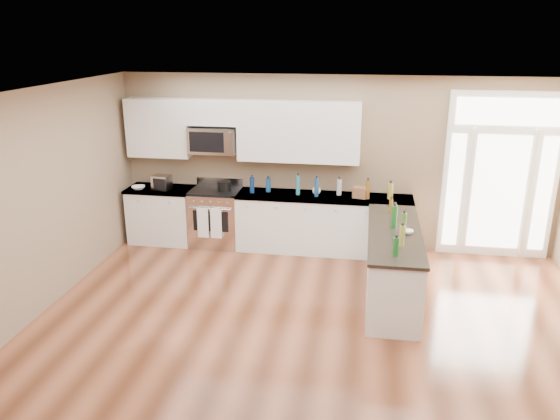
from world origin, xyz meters
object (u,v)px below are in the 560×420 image
object	(u,v)px
peninsula_cabinet	(392,266)
toaster_oven	(162,182)
kitchen_range	(216,217)
stockpot	(224,185)

from	to	relation	value
peninsula_cabinet	toaster_oven	size ratio (longest dim) A/B	8.20
kitchen_range	stockpot	size ratio (longest dim) A/B	4.81
kitchen_range	toaster_oven	size ratio (longest dim) A/B	3.82
peninsula_cabinet	toaster_oven	distance (m)	4.02
stockpot	toaster_oven	world-z (taller)	toaster_oven
kitchen_range	stockpot	xyz separation A→B (m)	(0.15, 0.00, 0.56)
stockpot	toaster_oven	distance (m)	1.04
kitchen_range	toaster_oven	distance (m)	1.06
stockpot	toaster_oven	bearing A→B (deg)	-175.59
peninsula_cabinet	stockpot	xyz separation A→B (m)	(-2.69, 1.45, 0.60)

